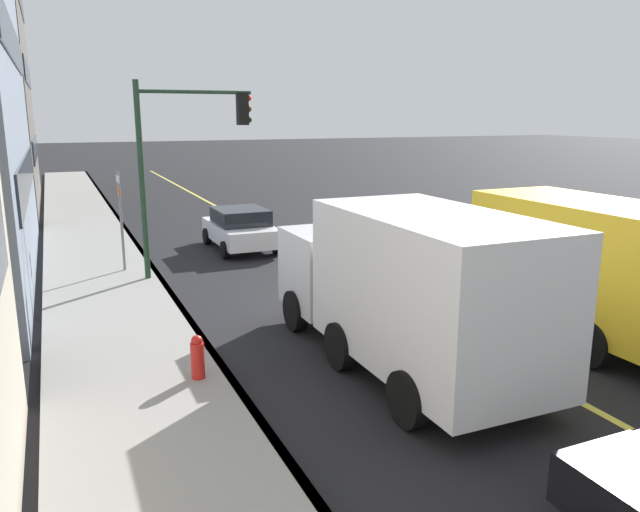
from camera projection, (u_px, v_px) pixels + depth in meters
ground at (381, 295)px, 16.24m from camera, size 200.00×200.00×0.00m
sidewalk_slab at (119, 326)px, 13.64m from camera, size 80.00×3.15×0.15m
curb_edge at (186, 317)px, 14.22m from camera, size 80.00×0.16×0.15m
lane_stripe_center at (381, 295)px, 16.24m from camera, size 80.00×0.16×0.01m
car_maroon at (410, 244)px, 18.78m from camera, size 4.42×1.98×1.57m
car_white at (240, 228)px, 21.61m from camera, size 3.87×2.02×1.46m
truck_yellow at (620, 275)px, 12.08m from camera, size 7.13×2.41×2.94m
truck_white at (408, 285)px, 11.23m from camera, size 6.87×2.57×3.06m
traffic_light_mast at (185, 147)px, 17.03m from camera, size 0.28×3.26×5.57m
street_sign_post at (121, 215)px, 17.90m from camera, size 0.60×0.08×3.05m
fire_hydrant at (198, 361)px, 10.71m from camera, size 0.24×0.24×0.94m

